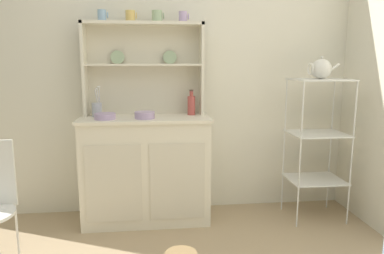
{
  "coord_description": "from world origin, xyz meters",
  "views": [
    {
      "loc": [
        -0.12,
        -1.52,
        1.29
      ],
      "look_at": [
        0.18,
        1.12,
        0.82
      ],
      "focal_mm": 34.03,
      "sensor_mm": 36.0,
      "label": 1
    }
  ],
  "objects_px": {
    "bowl_mixing_large": "(105,116)",
    "cup_sky_0": "(102,16)",
    "hutch_shelf_unit": "(144,62)",
    "hutch_cabinet": "(146,168)",
    "utensil_jar": "(97,109)",
    "bakers_rack": "(318,131)",
    "porcelain_teapot": "(321,69)",
    "jam_bottle": "(191,105)"
  },
  "relations": [
    {
      "from": "bowl_mixing_large",
      "to": "cup_sky_0",
      "type": "bearing_deg",
      "value": 94.0
    },
    {
      "from": "hutch_shelf_unit",
      "to": "cup_sky_0",
      "type": "height_order",
      "value": "cup_sky_0"
    },
    {
      "from": "cup_sky_0",
      "to": "hutch_cabinet",
      "type": "bearing_deg",
      "value": -21.19
    },
    {
      "from": "bowl_mixing_large",
      "to": "utensil_jar",
      "type": "relative_size",
      "value": 0.67
    },
    {
      "from": "hutch_cabinet",
      "to": "hutch_shelf_unit",
      "type": "relative_size",
      "value": 1.07
    },
    {
      "from": "bakers_rack",
      "to": "utensil_jar",
      "type": "distance_m",
      "value": 1.8
    },
    {
      "from": "hutch_shelf_unit",
      "to": "porcelain_teapot",
      "type": "distance_m",
      "value": 1.42
    },
    {
      "from": "hutch_cabinet",
      "to": "utensil_jar",
      "type": "relative_size",
      "value": 4.26
    },
    {
      "from": "hutch_shelf_unit",
      "to": "bowl_mixing_large",
      "type": "xyz_separation_m",
      "value": [
        -0.3,
        -0.24,
        -0.41
      ]
    },
    {
      "from": "porcelain_teapot",
      "to": "jam_bottle",
      "type": "bearing_deg",
      "value": 169.47
    },
    {
      "from": "bakers_rack",
      "to": "utensil_jar",
      "type": "xyz_separation_m",
      "value": [
        -1.78,
        0.18,
        0.18
      ]
    },
    {
      "from": "hutch_shelf_unit",
      "to": "jam_bottle",
      "type": "distance_m",
      "value": 0.52
    },
    {
      "from": "bakers_rack",
      "to": "cup_sky_0",
      "type": "bearing_deg",
      "value": 172.53
    },
    {
      "from": "bowl_mixing_large",
      "to": "utensil_jar",
      "type": "bearing_deg",
      "value": 117.88
    },
    {
      "from": "hutch_shelf_unit",
      "to": "utensil_jar",
      "type": "bearing_deg",
      "value": -167.15
    },
    {
      "from": "bowl_mixing_large",
      "to": "jam_bottle",
      "type": "relative_size",
      "value": 0.78
    },
    {
      "from": "hutch_shelf_unit",
      "to": "cup_sky_0",
      "type": "bearing_deg",
      "value": -172.41
    },
    {
      "from": "hutch_cabinet",
      "to": "bakers_rack",
      "type": "bearing_deg",
      "value": -4.19
    },
    {
      "from": "bowl_mixing_large",
      "to": "jam_bottle",
      "type": "distance_m",
      "value": 0.71
    },
    {
      "from": "cup_sky_0",
      "to": "utensil_jar",
      "type": "xyz_separation_m",
      "value": [
        -0.07,
        -0.04,
        -0.73
      ]
    },
    {
      "from": "cup_sky_0",
      "to": "porcelain_teapot",
      "type": "height_order",
      "value": "cup_sky_0"
    },
    {
      "from": "hutch_cabinet",
      "to": "bowl_mixing_large",
      "type": "height_order",
      "value": "bowl_mixing_large"
    },
    {
      "from": "hutch_cabinet",
      "to": "utensil_jar",
      "type": "distance_m",
      "value": 0.62
    },
    {
      "from": "jam_bottle",
      "to": "porcelain_teapot",
      "type": "xyz_separation_m",
      "value": [
        1.02,
        -0.19,
        0.29
      ]
    },
    {
      "from": "bakers_rack",
      "to": "hutch_cabinet",
      "type": "bearing_deg",
      "value": 175.81
    },
    {
      "from": "bowl_mixing_large",
      "to": "porcelain_teapot",
      "type": "xyz_separation_m",
      "value": [
        1.7,
        -0.03,
        0.36
      ]
    },
    {
      "from": "hutch_shelf_unit",
      "to": "jam_bottle",
      "type": "xyz_separation_m",
      "value": [
        0.38,
        -0.08,
        -0.35
      ]
    },
    {
      "from": "bakers_rack",
      "to": "jam_bottle",
      "type": "distance_m",
      "value": 1.06
    },
    {
      "from": "utensil_jar",
      "to": "porcelain_teapot",
      "type": "xyz_separation_m",
      "value": [
        1.78,
        -0.18,
        0.32
      ]
    },
    {
      "from": "bakers_rack",
      "to": "jam_bottle",
      "type": "bearing_deg",
      "value": 169.49
    },
    {
      "from": "utensil_jar",
      "to": "hutch_cabinet",
      "type": "bearing_deg",
      "value": -11.46
    },
    {
      "from": "jam_bottle",
      "to": "utensil_jar",
      "type": "height_order",
      "value": "utensil_jar"
    },
    {
      "from": "porcelain_teapot",
      "to": "cup_sky_0",
      "type": "bearing_deg",
      "value": 172.52
    },
    {
      "from": "hutch_cabinet",
      "to": "bakers_rack",
      "type": "xyz_separation_m",
      "value": [
        1.4,
        -0.1,
        0.3
      ]
    },
    {
      "from": "cup_sky_0",
      "to": "bakers_rack",
      "type": "bearing_deg",
      "value": -7.47
    },
    {
      "from": "jam_bottle",
      "to": "utensil_jar",
      "type": "xyz_separation_m",
      "value": [
        -0.76,
        -0.01,
        -0.03
      ]
    },
    {
      "from": "hutch_cabinet",
      "to": "cup_sky_0",
      "type": "height_order",
      "value": "cup_sky_0"
    },
    {
      "from": "hutch_cabinet",
      "to": "bowl_mixing_large",
      "type": "distance_m",
      "value": 0.54
    },
    {
      "from": "cup_sky_0",
      "to": "utensil_jar",
      "type": "height_order",
      "value": "cup_sky_0"
    },
    {
      "from": "jam_bottle",
      "to": "porcelain_teapot",
      "type": "height_order",
      "value": "porcelain_teapot"
    },
    {
      "from": "jam_bottle",
      "to": "bowl_mixing_large",
      "type": "bearing_deg",
      "value": -166.86
    },
    {
      "from": "hutch_cabinet",
      "to": "utensil_jar",
      "type": "xyz_separation_m",
      "value": [
        -0.38,
        0.08,
        0.48
      ]
    }
  ]
}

